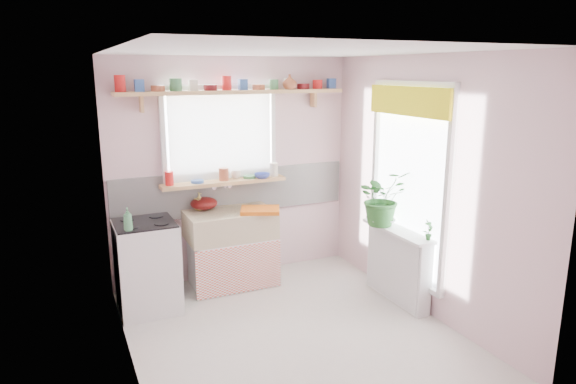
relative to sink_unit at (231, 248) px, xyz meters
name	(u,v)px	position (x,y,z in m)	size (l,w,h in m)	color
room	(315,165)	(0.81, -0.43, 0.94)	(3.20, 3.20, 3.20)	beige
sink_unit	(231,248)	(0.00, 0.00, 0.00)	(0.95, 0.65, 1.11)	white
cooker	(147,266)	(-0.95, -0.24, 0.03)	(0.58, 0.58, 0.93)	white
radiator_ledge	(398,264)	(1.45, -1.09, -0.03)	(0.22, 0.95, 0.78)	white
windowsill	(224,182)	(0.00, 0.19, 0.71)	(1.40, 0.22, 0.04)	tan
pine_shelf	(235,92)	(0.15, 0.18, 1.69)	(2.52, 0.24, 0.04)	tan
shelf_crockery	(235,85)	(0.15, 0.18, 1.76)	(2.47, 0.11, 0.12)	red
sill_crockery	(224,175)	(0.00, 0.19, 0.78)	(1.35, 0.11, 0.12)	red
dish_tray	(260,210)	(0.29, -0.16, 0.44)	(0.42, 0.31, 0.04)	orange
colander	(204,203)	(-0.23, 0.21, 0.49)	(0.30, 0.30, 0.14)	#520E0E
jade_plant	(382,198)	(1.36, -0.89, 0.64)	(0.53, 0.46, 0.58)	#296528
fruit_bowl	(381,221)	(1.36, -0.88, 0.38)	(0.29, 0.29, 0.07)	silver
herb_pot	(429,230)	(1.48, -1.49, 0.44)	(0.11, 0.07, 0.20)	#245B24
soap_bottle_sink	(199,201)	(-0.28, 0.21, 0.51)	(0.09, 0.09, 0.19)	#E0CB63
sill_cup	(236,174)	(0.16, 0.24, 0.77)	(0.12, 0.12, 0.09)	white
sill_bowl	(262,176)	(0.43, 0.13, 0.76)	(0.18, 0.18, 0.06)	#3549AC
shelf_vase	(290,82)	(0.77, 0.12, 1.79)	(0.16, 0.16, 0.17)	#A45532
cooker_bottle	(128,219)	(-1.13, -0.46, 0.59)	(0.08, 0.08, 0.22)	#458A58
fruit	(381,215)	(1.37, -0.87, 0.44)	(0.20, 0.14, 0.10)	orange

